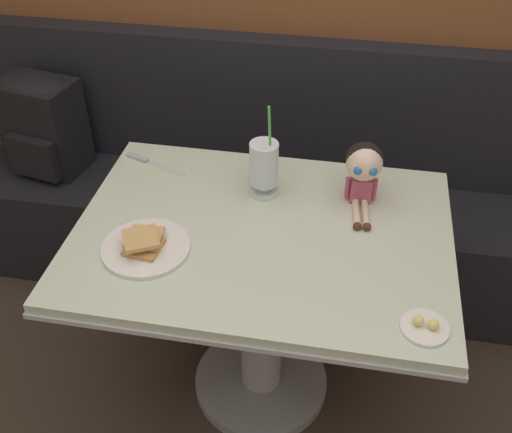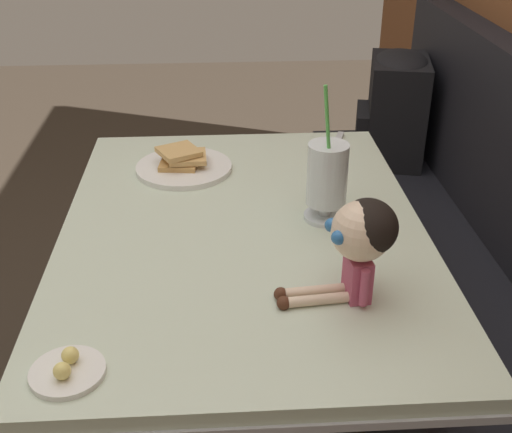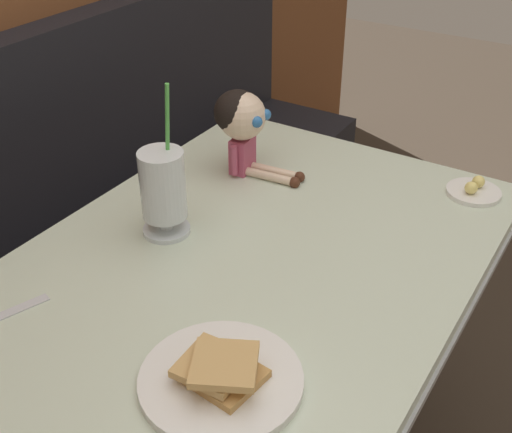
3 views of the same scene
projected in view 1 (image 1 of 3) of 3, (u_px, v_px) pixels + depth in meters
ground_plane at (252, 427)px, 2.09m from camera, size 8.00×8.00×0.00m
booth_bench at (287, 211)px, 2.51m from camera, size 2.60×0.48×1.00m
diner_table at (262, 279)px, 1.89m from camera, size 1.11×0.81×0.74m
toast_plate at (145, 246)px, 1.69m from camera, size 0.25×0.25×0.06m
milkshake_glass at (264, 166)px, 1.85m from camera, size 0.10×0.10×0.32m
butter_saucer at (425, 327)px, 1.47m from camera, size 0.12×0.12×0.04m
butter_knife at (145, 161)px, 2.05m from camera, size 0.23×0.10×0.01m
seated_doll at (364, 166)px, 1.80m from camera, size 0.12×0.22×0.20m
backpack at (42, 122)px, 2.42m from camera, size 0.33×0.29×0.41m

